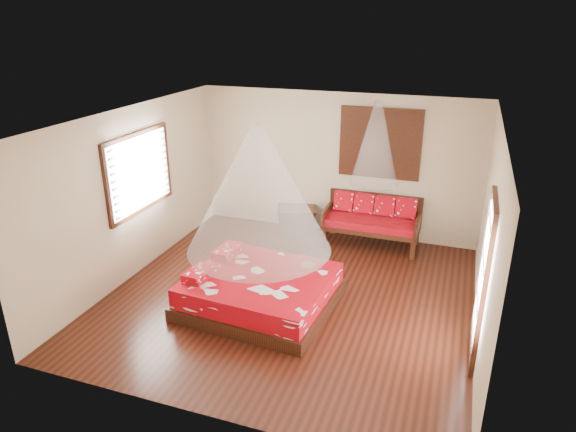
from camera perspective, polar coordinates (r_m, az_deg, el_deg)
The scene contains 10 objects.
room at distance 7.57m, azimuth 0.28°, elevation 0.29°, with size 5.54×5.54×2.84m.
bed at distance 7.85m, azimuth -3.19°, elevation -8.23°, with size 2.26×2.07×0.64m.
daybed at distance 9.86m, azimuth 9.33°, elevation -0.29°, with size 1.79×0.80×0.95m.
storage_chest at distance 10.36m, azimuth 1.01°, elevation -0.42°, with size 0.90×0.77×0.53m.
shutter_panel at distance 9.76m, azimuth 10.19°, elevation 7.94°, with size 1.52×0.06×1.32m.
window_left at distance 8.85m, azimuth -16.16°, elevation 4.66°, with size 0.10×1.74×1.34m.
glazed_door at distance 6.82m, azimuth 20.77°, elevation -6.82°, with size 0.08×1.02×2.16m.
wine_tray at distance 7.97m, azimuth 2.20°, elevation -5.29°, with size 0.23×0.23×0.19m.
mosquito_net_main at distance 7.18m, azimuth -3.32°, elevation 2.87°, with size 2.09×2.09×1.80m, color white.
mosquito_net_daybed at distance 9.29m, azimuth 9.73°, elevation 7.92°, with size 0.85×0.85×1.50m, color white.
Camera 1 is at (2.30, -6.66, 4.16)m, focal length 32.00 mm.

